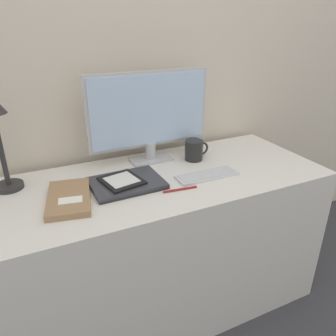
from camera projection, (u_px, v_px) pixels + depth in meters
name	position (u px, v px, depth m)	size (l,w,h in m)	color
ground_plane	(184.00, 328.00, 1.57)	(10.00, 10.00, 0.00)	#38383D
wall_back	(132.00, 55.00, 1.55)	(3.60, 0.05, 2.40)	beige
desk	(166.00, 243.00, 1.59)	(1.44, 0.61, 0.72)	silver
monitor	(149.00, 114.00, 1.51)	(0.59, 0.11, 0.43)	#B7B7BC
keyboard	(207.00, 175.00, 1.44)	(0.28, 0.10, 0.01)	silver
laptop	(127.00, 183.00, 1.36)	(0.30, 0.22, 0.02)	#232328
ereader	(122.00, 181.00, 1.35)	(0.18, 0.19, 0.01)	black
notebook	(69.00, 198.00, 1.24)	(0.21, 0.30, 0.03)	#93704C
coffee_mug	(194.00, 150.00, 1.60)	(0.12, 0.09, 0.10)	black
pen	(181.00, 189.00, 1.32)	(0.14, 0.02, 0.01)	maroon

